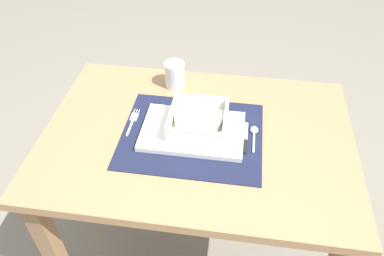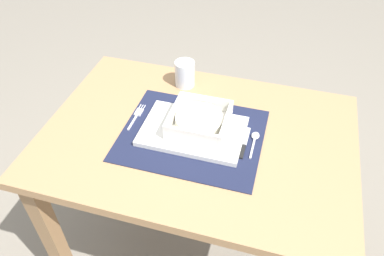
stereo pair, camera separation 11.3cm
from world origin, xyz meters
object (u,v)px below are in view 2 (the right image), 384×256
(spoon, at_px, (255,138))
(drinking_glass, at_px, (185,75))
(butter_knife, at_px, (244,145))
(fork, at_px, (137,115))
(bread_knife, at_px, (236,144))
(porridge_bowl, at_px, (199,121))
(dining_table, at_px, (197,159))

(spoon, height_order, drinking_glass, drinking_glass)
(spoon, bearing_deg, butter_knife, -132.39)
(fork, relative_size, drinking_glass, 1.38)
(spoon, bearing_deg, fork, 175.20)
(bread_knife, bearing_deg, spoon, 39.34)
(porridge_bowl, bearing_deg, drinking_glass, 117.11)
(porridge_bowl, height_order, butter_knife, porridge_bowl)
(fork, xyz_separation_m, drinking_glass, (0.10, 0.21, 0.04))
(fork, relative_size, butter_knife, 0.96)
(spoon, distance_m, drinking_glass, 0.36)
(dining_table, height_order, spoon, spoon)
(dining_table, bearing_deg, butter_knife, -3.45)
(porridge_bowl, xyz_separation_m, drinking_glass, (-0.11, 0.22, 0.00))
(butter_knife, height_order, bread_knife, same)
(dining_table, bearing_deg, porridge_bowl, 88.91)
(dining_table, height_order, drinking_glass, drinking_glass)
(bread_knife, bearing_deg, dining_table, 177.85)
(dining_table, relative_size, drinking_glass, 10.30)
(fork, height_order, spoon, spoon)
(fork, height_order, butter_knife, butter_knife)
(spoon, relative_size, butter_knife, 0.83)
(dining_table, bearing_deg, drinking_glass, 115.28)
(bread_knife, xyz_separation_m, drinking_glass, (-0.23, 0.25, 0.04))
(fork, bearing_deg, spoon, -2.49)
(porridge_bowl, xyz_separation_m, bread_knife, (0.12, -0.03, -0.03))
(dining_table, bearing_deg, fork, 172.04)
(butter_knife, distance_m, bread_knife, 0.02)
(dining_table, height_order, porridge_bowl, porridge_bowl)
(fork, xyz_separation_m, butter_knife, (0.36, -0.04, 0.00))
(porridge_bowl, distance_m, butter_knife, 0.15)
(dining_table, distance_m, bread_knife, 0.17)
(butter_knife, bearing_deg, spoon, 53.51)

